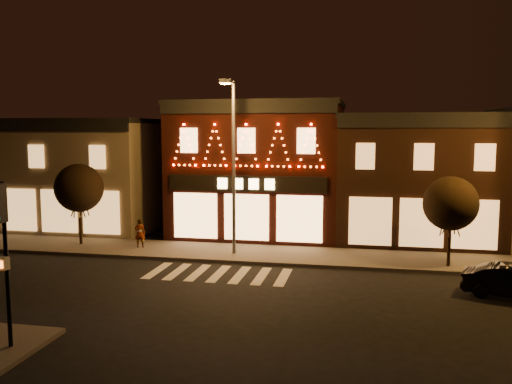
% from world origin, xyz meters
% --- Properties ---
extents(ground, '(120.00, 120.00, 0.00)m').
position_xyz_m(ground, '(0.00, 0.00, 0.00)').
color(ground, black).
rests_on(ground, ground).
extents(sidewalk_far, '(44.00, 4.00, 0.15)m').
position_xyz_m(sidewalk_far, '(2.00, 8.00, 0.07)').
color(sidewalk_far, '#47423D').
rests_on(sidewalk_far, ground).
extents(building_left, '(12.20, 8.28, 7.30)m').
position_xyz_m(building_left, '(-13.00, 13.99, 3.66)').
color(building_left, '#726951').
rests_on(building_left, ground).
extents(building_pulp, '(10.20, 8.34, 8.30)m').
position_xyz_m(building_pulp, '(0.00, 13.98, 4.16)').
color(building_pulp, black).
rests_on(building_pulp, ground).
extents(building_right_a, '(9.20, 8.28, 7.50)m').
position_xyz_m(building_right_a, '(9.50, 13.99, 3.76)').
color(building_right_a, black).
rests_on(building_right_a, ground).
extents(traffic_signal_near, '(0.37, 0.52, 4.96)m').
position_xyz_m(traffic_signal_near, '(-3.79, -5.85, 3.65)').
color(traffic_signal_near, black).
rests_on(traffic_signal_near, sidewalk_near).
extents(streetlamp_mid, '(0.57, 2.04, 8.93)m').
position_xyz_m(streetlamp_mid, '(-0.16, 7.39, 5.39)').
color(streetlamp_mid, '#59595E').
rests_on(streetlamp_mid, sidewalk_far).
extents(tree_left, '(2.73, 2.73, 4.56)m').
position_xyz_m(tree_left, '(-9.26, 8.20, 3.34)').
color(tree_left, black).
rests_on(tree_left, sidewalk_far).
extents(tree_right, '(2.56, 2.56, 4.28)m').
position_xyz_m(tree_right, '(10.48, 7.02, 3.15)').
color(tree_right, black).
rests_on(tree_right, sidewalk_far).
extents(pedestrian, '(0.65, 0.51, 1.58)m').
position_xyz_m(pedestrian, '(-5.58, 7.99, 0.94)').
color(pedestrian, gray).
rests_on(pedestrian, sidewalk_far).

